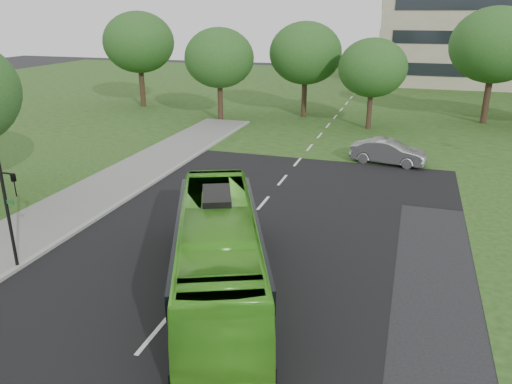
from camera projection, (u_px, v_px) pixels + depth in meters
The scene contains 10 objects.
ground at pixel (222, 253), 20.91m from camera, with size 160.00×160.00×0.00m, color black.
street_surfaces at pixel (317, 133), 41.41m from camera, with size 120.00×120.00×0.15m.
tree_park_a at pixel (219, 58), 44.57m from camera, with size 6.23×6.23×8.28m.
tree_park_b at pixel (306, 53), 45.95m from camera, with size 6.68×6.68×8.76m.
tree_park_c at pixel (373, 68), 41.34m from camera, with size 5.69×5.69×7.56m.
tree_park_d at pixel (495, 45), 42.84m from camera, with size 7.59×7.59×10.04m.
tree_park_f at pixel (139, 42), 51.06m from camera, with size 7.22×7.22×9.64m.
bus at pixel (218, 251), 17.53m from camera, with size 2.64×11.30×3.15m, color #4FB127.
sedan at pixel (388, 152), 32.93m from camera, with size 1.69×4.84×1.59m, color #9E9FA3.
traffic_light at pixel (10, 208), 18.73m from camera, with size 0.70×0.20×4.39m.
Camera 1 is at (7.01, -17.49, 9.51)m, focal length 35.00 mm.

